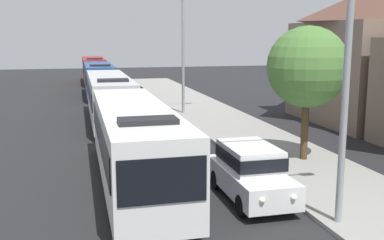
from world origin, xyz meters
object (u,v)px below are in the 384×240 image
at_px(bus_middle, 99,79).
at_px(bus_lead, 134,142).
at_px(bus_second_in_line, 109,97).
at_px(white_suv, 250,170).
at_px(roadside_tree, 307,67).
at_px(bus_fourth_in_line, 94,69).
at_px(streetlamp_mid, 183,41).
at_px(streetlamp_near, 348,47).

bearing_deg(bus_middle, bus_lead, -90.00).
bearing_deg(bus_second_in_line, white_suv, -76.86).
distance_m(bus_middle, roadside_tree, 27.12).
relative_size(bus_middle, roadside_tree, 1.77).
bearing_deg(white_suv, roadside_tree, 43.70).
bearing_deg(bus_fourth_in_line, bus_second_in_line, -90.00).
relative_size(bus_fourth_in_line, streetlamp_mid, 1.36).
bearing_deg(roadside_tree, bus_fourth_in_line, 101.30).
height_order(bus_lead, white_suv, bus_lead).
height_order(bus_second_in_line, white_suv, bus_second_in_line).
xyz_separation_m(white_suv, streetlamp_mid, (1.70, 17.75, 4.25)).
relative_size(bus_lead, streetlamp_near, 1.38).
distance_m(white_suv, streetlamp_near, 5.42).
distance_m(bus_lead, bus_middle, 27.33).
distance_m(bus_fourth_in_line, white_suv, 43.06).
height_order(bus_middle, roadside_tree, roadside_tree).
relative_size(bus_second_in_line, bus_middle, 1.16).
height_order(bus_lead, bus_second_in_line, same).
height_order(bus_second_in_line, roadside_tree, roadside_tree).
relative_size(bus_fourth_in_line, roadside_tree, 1.95).
bearing_deg(bus_second_in_line, roadside_tree, -56.89).
distance_m(bus_second_in_line, streetlamp_mid, 6.76).
relative_size(streetlamp_near, roadside_tree, 1.44).
bearing_deg(bus_fourth_in_line, bus_lead, -90.00).
bearing_deg(white_suv, bus_lead, 146.75).
distance_m(bus_second_in_line, streetlamp_near, 19.81).
bearing_deg(streetlamp_mid, streetlamp_near, -90.00).
bearing_deg(bus_lead, streetlamp_mid, 70.60).
relative_size(bus_fourth_in_line, white_suv, 2.52).
xyz_separation_m(streetlamp_mid, roadside_tree, (2.39, -13.84, -1.01)).
xyz_separation_m(bus_lead, streetlamp_near, (5.40, -5.29, 3.62)).
relative_size(bus_middle, bus_fourth_in_line, 0.91).
height_order(bus_lead, roadside_tree, roadside_tree).
height_order(bus_lead, streetlamp_near, streetlamp_near).
bearing_deg(bus_second_in_line, bus_lead, -90.00).
bearing_deg(streetlamp_mid, bus_second_in_line, -160.57).
relative_size(bus_fourth_in_line, streetlamp_near, 1.35).
relative_size(white_suv, streetlamp_mid, 0.54).
xyz_separation_m(bus_lead, roadside_tree, (7.79, 1.48, 2.58)).
height_order(bus_fourth_in_line, streetlamp_mid, streetlamp_mid).
bearing_deg(bus_fourth_in_line, white_suv, -85.07).
relative_size(streetlamp_near, streetlamp_mid, 1.01).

